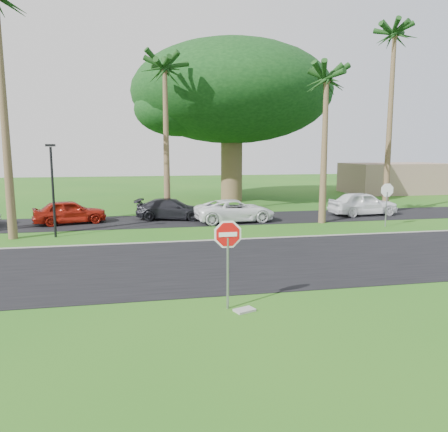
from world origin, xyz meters
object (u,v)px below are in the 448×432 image
car_dark (172,209)px  car_minivan (235,211)px  car_red (70,212)px  stop_sign_far (387,196)px  car_pickup (363,204)px  stop_sign_near (228,246)px

car_dark → car_minivan: car_minivan is taller
car_minivan → car_red: bearing=77.6°
stop_sign_far → car_pickup: bearing=-102.0°
stop_sign_near → stop_sign_far: bearing=43.7°
car_red → car_dark: bearing=-100.1°
stop_sign_near → car_red: bearing=112.3°
car_dark → car_pickup: car_pickup is taller
stop_sign_near → car_dark: (-0.30, 15.98, -1.13)m
car_red → stop_sign_near: bearing=-172.3°
car_red → stop_sign_far: bearing=-118.8°
car_dark → stop_sign_far: bearing=-99.4°
car_red → car_dark: car_red is taller
car_red → car_minivan: bearing=-111.8°
stop_sign_far → stop_sign_near: bearing=43.7°
car_dark → car_pickup: size_ratio=0.97×
car_minivan → stop_sign_far: bearing=-117.1°
stop_sign_far → car_minivan: 8.81m
car_minivan → car_pickup: (9.02, 1.01, 0.11)m
stop_sign_far → car_red: 18.45m
car_red → car_pickup: (18.77, -0.22, 0.07)m
stop_sign_near → stop_sign_far: same height
car_dark → car_minivan: size_ratio=0.91×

